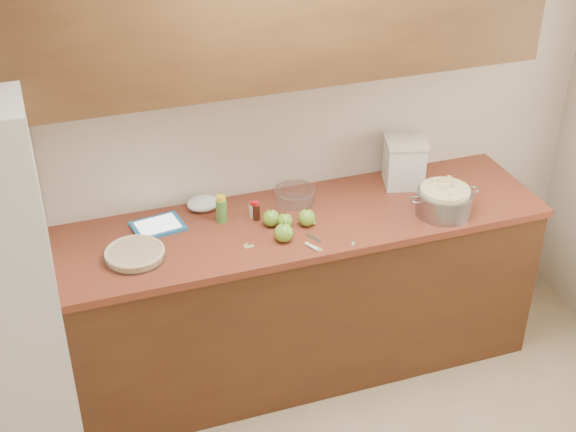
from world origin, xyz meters
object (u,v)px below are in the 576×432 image
object	(u,v)px
colander	(444,201)
tablet	(158,226)
pie	(135,254)
flour_canister	(404,161)

from	to	relation	value
colander	tablet	world-z (taller)	colander
pie	flour_canister	size ratio (longest dim) A/B	1.10
tablet	pie	bearing A→B (deg)	-132.07
flour_canister	pie	bearing A→B (deg)	-170.60
colander	flour_canister	distance (m)	0.35
pie	tablet	size ratio (longest dim) A/B	1.07
colander	flour_canister	size ratio (longest dim) A/B	1.45
pie	colander	world-z (taller)	colander
colander	flour_canister	xyz separation A→B (m)	(-0.06, 0.34, 0.06)
flour_canister	tablet	distance (m)	1.31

